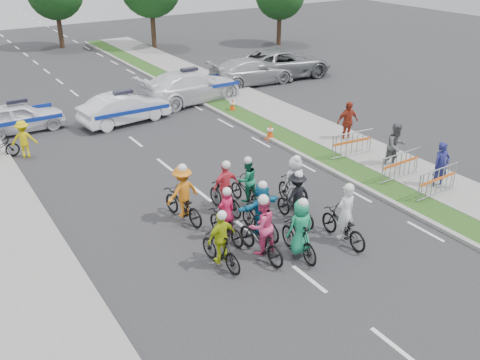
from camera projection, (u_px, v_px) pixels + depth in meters
ground at (309, 279)px, 14.27m from camera, size 90.00×90.00×0.00m
curb_right at (330, 170)px, 20.53m from camera, size 0.20×60.00×0.12m
grass_strip at (344, 166)px, 20.88m from camera, size 1.20×60.00×0.11m
sidewalk_right at (377, 157)px, 21.74m from camera, size 2.40×60.00×0.13m
sidewalk_left at (14, 262)px, 14.91m from camera, size 3.00×60.00×0.13m
rider_0 at (344, 223)px, 15.70m from camera, size 0.74×1.95×1.96m
rider_1 at (300, 234)px, 14.98m from camera, size 0.83×1.83×1.88m
rider_2 at (261, 234)px, 14.93m from camera, size 0.87×2.01×2.01m
rider_3 at (221, 245)px, 14.52m from camera, size 0.94×1.75×1.79m
rider_4 at (296, 202)px, 16.74m from camera, size 1.03×1.80×1.82m
rider_5 at (261, 213)px, 15.96m from camera, size 1.52×1.81×1.87m
rider_6 at (226, 222)px, 15.86m from camera, size 0.69×1.76×1.77m
rider_7 at (294, 187)px, 17.65m from camera, size 0.84×1.85×1.90m
rider_8 at (246, 187)px, 17.83m from camera, size 0.78×1.79×1.79m
rider_9 at (225, 193)px, 17.32m from camera, size 0.97×1.81×1.88m
rider_10 at (183, 199)px, 16.83m from camera, size 1.18×2.03×1.99m
police_car_0 at (19, 117)px, 24.34m from camera, size 4.01×1.66×1.36m
police_car_1 at (124, 108)px, 25.43m from camera, size 4.48×2.04×1.42m
police_car_2 at (190, 87)px, 28.44m from camera, size 6.01×3.00×1.68m
civilian_sedan at (252, 71)px, 31.75m from camera, size 5.41×2.52×1.53m
civilian_suv at (282, 63)px, 33.16m from camera, size 6.55×3.54×1.74m
spectator_0 at (441, 166)px, 18.84m from camera, size 0.72×0.54×1.77m
spectator_1 at (396, 146)px, 20.49m from camera, size 0.99×0.82×1.84m
spectator_2 at (347, 122)px, 23.09m from camera, size 1.10×0.56×1.80m
marshal_hiviz at (24, 139)px, 21.55m from camera, size 1.13×0.86×1.55m
barrier_0 at (437, 183)px, 18.33m from camera, size 2.01×0.55×1.12m
barrier_1 at (400, 167)px, 19.59m from camera, size 2.02×0.57×1.12m
barrier_2 at (352, 145)px, 21.54m from camera, size 2.04×0.69×1.12m
cone_0 at (270, 132)px, 23.55m from camera, size 0.40×0.40×0.70m
cone_1 at (232, 105)px, 27.07m from camera, size 0.40×0.40×0.70m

